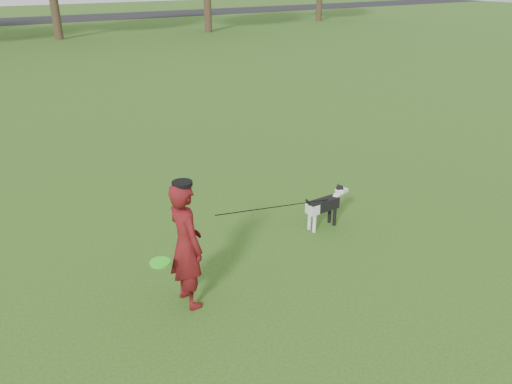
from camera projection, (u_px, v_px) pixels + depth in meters
ground at (255, 266)px, 6.75m from camera, size 120.00×120.00×0.00m
man at (186, 245)px, 5.73m from camera, size 0.38×0.57×1.56m
dog at (326, 203)px, 7.66m from camera, size 0.85×0.17×0.65m
man_held_items at (282, 206)px, 6.72m from camera, size 3.25×0.78×1.14m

